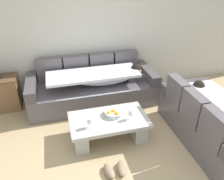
% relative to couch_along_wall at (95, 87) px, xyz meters
% --- Properties ---
extents(ground_plane, '(14.00, 14.00, 0.00)m').
position_rel_couch_along_wall_xyz_m(ground_plane, '(0.06, -1.62, -0.33)').
color(ground_plane, tan).
extents(back_wall, '(9.00, 0.10, 2.70)m').
position_rel_couch_along_wall_xyz_m(back_wall, '(0.06, 0.53, 1.02)').
color(back_wall, beige).
rests_on(back_wall, ground_plane).
extents(couch_along_wall, '(2.43, 0.92, 0.88)m').
position_rel_couch_along_wall_xyz_m(couch_along_wall, '(0.00, 0.00, 0.00)').
color(couch_along_wall, '#595357').
rests_on(couch_along_wall, ground_plane).
extents(couch_near_window, '(0.92, 1.78, 0.88)m').
position_rel_couch_along_wall_xyz_m(couch_near_window, '(1.51, -1.54, 0.01)').
color(couch_near_window, '#595357').
rests_on(couch_near_window, ground_plane).
extents(coffee_table, '(1.20, 0.68, 0.38)m').
position_rel_couch_along_wall_xyz_m(coffee_table, '(-0.00, -1.12, -0.09)').
color(coffee_table, '#B0B2AA').
rests_on(coffee_table, ground_plane).
extents(fruit_bowl, '(0.28, 0.28, 0.10)m').
position_rel_couch_along_wall_xyz_m(fruit_bowl, '(0.09, -1.06, 0.09)').
color(fruit_bowl, silver).
rests_on(fruit_bowl, coffee_table).
extents(wine_glass_near_left, '(0.07, 0.07, 0.17)m').
position_rel_couch_along_wall_xyz_m(wine_glass_near_left, '(-0.32, -1.26, 0.17)').
color(wine_glass_near_left, silver).
rests_on(wine_glass_near_left, coffee_table).
extents(wine_glass_near_right, '(0.07, 0.07, 0.17)m').
position_rel_couch_along_wall_xyz_m(wine_glass_near_right, '(0.31, -1.23, 0.17)').
color(wine_glass_near_right, silver).
rests_on(wine_glass_near_right, coffee_table).
extents(side_cabinet, '(0.72, 0.44, 0.64)m').
position_rel_couch_along_wall_xyz_m(side_cabinet, '(-1.78, 0.23, -0.01)').
color(side_cabinet, brown).
rests_on(side_cabinet, ground_plane).
extents(pair_of_shoes, '(0.33, 0.29, 0.09)m').
position_rel_couch_along_wall_xyz_m(pair_of_shoes, '(-0.09, -1.82, -0.28)').
color(pair_of_shoes, '#8C7259').
rests_on(pair_of_shoes, ground_plane).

